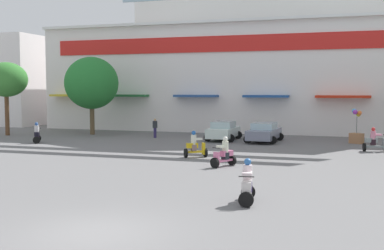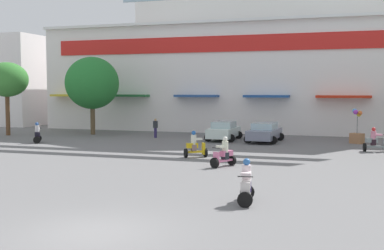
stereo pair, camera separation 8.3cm
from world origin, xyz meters
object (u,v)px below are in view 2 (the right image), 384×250
object	(u,v)px
scooter_rider_2	(224,154)
scooter_rider_6	(375,142)
plaza_tree_2	(92,83)
scooter_rider_1	(37,134)
scooter_rider_7	(195,146)
plaza_tree_0	(7,80)
parked_car_0	(224,131)
balloon_vendor_cart	(357,130)
parked_car_1	(265,132)
scooter_rider_3	(246,185)
pedestrian_2	(155,127)

from	to	relation	value
scooter_rider_2	scooter_rider_6	world-z (taller)	same
plaza_tree_2	scooter_rider_1	size ratio (longest dim) A/B	4.41
scooter_rider_7	plaza_tree_0	bearing A→B (deg)	157.82
parked_car_0	scooter_rider_7	bearing A→B (deg)	-85.81
plaza_tree_2	scooter_rider_7	world-z (taller)	plaza_tree_2
plaza_tree_0	scooter_rider_7	bearing A→B (deg)	-22.18
parked_car_0	scooter_rider_6	size ratio (longest dim) A/B	2.83
plaza_tree_2	balloon_vendor_cart	size ratio (longest dim) A/B	2.64
parked_car_1	scooter_rider_7	world-z (taller)	scooter_rider_7
scooter_rider_6	balloon_vendor_cart	world-z (taller)	balloon_vendor_cart
scooter_rider_7	parked_car_1	bearing A→B (deg)	74.90
plaza_tree_0	scooter_rider_7	size ratio (longest dim) A/B	4.01
scooter_rider_2	balloon_vendor_cart	size ratio (longest dim) A/B	0.61
parked_car_0	parked_car_1	bearing A→B (deg)	-6.16
plaza_tree_0	scooter_rider_6	xyz separation A→B (m)	(29.17, -1.93, -4.06)
parked_car_0	scooter_rider_1	distance (m)	13.91
scooter_rider_2	balloon_vendor_cart	bearing A→B (deg)	63.02
parked_car_0	scooter_rider_3	bearing A→B (deg)	-73.79
plaza_tree_2	scooter_rider_3	bearing A→B (deg)	-49.71
pedestrian_2	scooter_rider_6	bearing A→B (deg)	-13.13
plaza_tree_2	plaza_tree_0	bearing A→B (deg)	-155.96
scooter_rider_3	pedestrian_2	bearing A→B (deg)	119.95
scooter_rider_1	balloon_vendor_cart	size ratio (longest dim) A/B	0.60
parked_car_0	scooter_rider_1	size ratio (longest dim) A/B	2.86
scooter_rider_1	scooter_rider_2	size ratio (longest dim) A/B	0.99
parked_car_0	plaza_tree_0	bearing A→B (deg)	-174.44
scooter_rider_2	scooter_rider_7	world-z (taller)	scooter_rider_7
plaza_tree_2	parked_car_0	size ratio (longest dim) A/B	1.54
scooter_rider_1	scooter_rider_7	xyz separation A→B (m)	(13.27, -3.64, 0.01)
parked_car_0	balloon_vendor_cart	bearing A→B (deg)	3.77
parked_car_1	pedestrian_2	distance (m)	8.93
parked_car_1	scooter_rider_1	world-z (taller)	scooter_rider_1
plaza_tree_2	balloon_vendor_cart	xyz separation A→B (m)	(21.67, -0.46, -3.45)
scooter_rider_3	parked_car_1	bearing A→B (deg)	97.48
plaza_tree_2	balloon_vendor_cart	bearing A→B (deg)	-1.20
scooter_rider_2	pedestrian_2	xyz separation A→B (m)	(-8.81, 12.48, 0.25)
plaza_tree_2	parked_car_1	size ratio (longest dim) A/B	1.50
plaza_tree_2	pedestrian_2	distance (m)	7.25
scooter_rider_3	balloon_vendor_cart	xyz separation A→B (m)	(3.96, 20.44, 0.35)
parked_car_0	scooter_rider_7	world-z (taller)	scooter_rider_7
scooter_rider_7	balloon_vendor_cart	size ratio (longest dim) A/B	0.61
balloon_vendor_cart	scooter_rider_6	bearing A→B (deg)	-76.91
plaza_tree_0	scooter_rider_3	size ratio (longest dim) A/B	3.99
parked_car_0	scooter_rider_2	distance (m)	12.75
parked_car_0	scooter_rider_7	distance (m)	9.63
plaza_tree_2	scooter_rider_3	xyz separation A→B (m)	(17.71, -20.89, -3.80)
plaza_tree_0	scooter_rider_6	world-z (taller)	plaza_tree_0
scooter_rider_2	pedestrian_2	bearing A→B (deg)	125.21
scooter_rider_2	scooter_rider_3	bearing A→B (deg)	-70.26
plaza_tree_2	scooter_rider_2	bearing A→B (deg)	-41.83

